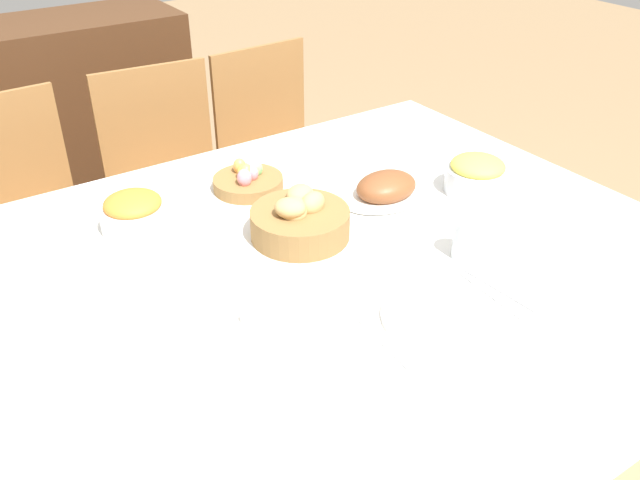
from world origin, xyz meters
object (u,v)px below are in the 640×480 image
chair_far_center (172,185)px  dinner_plate (439,316)px  egg_basket (248,180)px  butter_dish (272,316)px  sideboard (41,141)px  knife (489,294)px  fork (384,343)px  chair_far_right (280,156)px  pineapple_bowl (477,175)px  ham_platter (386,189)px  spoon (499,290)px  chair_far_left (26,225)px  bread_basket (300,220)px  drinking_cup (467,239)px  carrot_bowl (134,213)px

chair_far_center → dinner_plate: (0.03, -1.38, 0.27)m
egg_basket → butter_dish: size_ratio=1.77×
sideboard → knife: bearing=-77.6°
chair_far_center → knife: (0.18, -1.38, 0.27)m
fork → egg_basket: bearing=86.1°
knife → butter_dish: 0.47m
chair_far_right → pineapple_bowl: (0.04, -1.01, 0.32)m
ham_platter → spoon: size_ratio=1.41×
chair_far_right → chair_far_center: size_ratio=1.00×
chair_far_left → knife: size_ratio=4.75×
chair_far_left → butter_dish: 1.26m
chair_far_right → bread_basket: size_ratio=3.75×
drinking_cup → butter_dish: bearing=175.5°
chair_far_center → bread_basket: size_ratio=3.75×
fork → spoon: size_ratio=1.00×
carrot_bowl → spoon: bearing=-51.1°
sideboard → carrot_bowl: 1.45m
ham_platter → drinking_cup: 0.34m
pineapple_bowl → fork: size_ratio=0.90×
egg_basket → pineapple_bowl: bearing=-34.9°
butter_dish → fork: bearing=-51.0°
ham_platter → bread_basket: bearing=-172.1°
spoon → bread_basket: bearing=114.7°
pineapple_bowl → fork: 0.72m
spoon → chair_far_center: bearing=94.7°
bread_basket → drinking_cup: 0.40m
egg_basket → carrot_bowl: (-0.34, -0.04, 0.02)m
egg_basket → knife: bearing=-75.3°
chair_far_center → sideboard: 0.78m
carrot_bowl → egg_basket: bearing=6.1°
sideboard → spoon: 2.18m
carrot_bowl → bread_basket: bearing=-38.5°
carrot_bowl → ham_platter: bearing=-18.9°
chair_far_center → bread_basket: (-0.03, -0.94, 0.31)m
pineapple_bowl → drinking_cup: size_ratio=1.83×
chair_far_center → fork: (-0.12, -1.38, 0.27)m
ham_platter → pineapple_bowl: (0.23, -0.11, 0.02)m
sideboard → ham_platter: size_ratio=4.65×
sideboard → fork: bearing=-85.3°
chair_far_right → butter_dish: bearing=-125.0°
egg_basket → fork: (-0.10, -0.73, -0.02)m
chair_far_center → drinking_cup: chair_far_center is taller
chair_far_left → chair_far_right: bearing=-3.1°
dinner_plate → fork: bearing=180.0°
ham_platter → chair_far_center: bearing=106.9°
chair_far_center → pineapple_bowl: (0.50, -1.01, 0.32)m
spoon → drinking_cup: (0.04, 0.14, 0.05)m
dinner_plate → butter_dish: bearing=148.2°
ham_platter → butter_dish: bearing=-150.8°
pineapple_bowl → butter_dish: pineapple_bowl is taller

